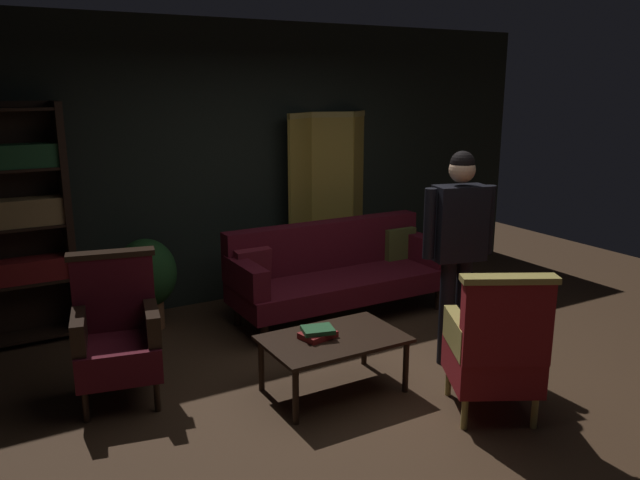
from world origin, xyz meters
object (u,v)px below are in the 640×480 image
object	(u,v)px
book_red_leather	(318,335)
book_green_cloth	(318,330)
armchair_gilt_accent	(496,348)
standing_figure	(458,239)
potted_plant	(146,277)
folding_screen	(345,195)
coffee_table	(333,343)
armchair_wing_left	(117,333)
velvet_couch	(336,269)
bookshelf	(13,222)

from	to	relation	value
book_red_leather	book_green_cloth	size ratio (longest dim) A/B	1.11
armchair_gilt_accent	standing_figure	size ratio (longest dim) A/B	0.61
standing_figure	potted_plant	xyz separation A→B (m)	(-1.93, 1.94, -0.54)
book_green_cloth	folding_screen	bearing A→B (deg)	53.93
folding_screen	potted_plant	distance (m)	2.43
coffee_table	armchair_wing_left	xyz separation A→B (m)	(-1.36, 0.69, 0.12)
armchair_wing_left	potted_plant	world-z (taller)	armchair_wing_left
velvet_couch	potted_plant	size ratio (longest dim) A/B	2.52
bookshelf	book_red_leather	xyz separation A→B (m)	(1.75, -2.05, -0.63)
armchair_gilt_accent	velvet_couch	bearing A→B (deg)	87.55
velvet_couch	armchair_gilt_accent	xyz separation A→B (m)	(-0.09, -2.20, 0.04)
folding_screen	armchair_wing_left	world-z (taller)	folding_screen
bookshelf	coffee_table	distance (m)	2.89
velvet_couch	coffee_table	size ratio (longest dim) A/B	2.12
book_green_cloth	velvet_couch	bearing A→B (deg)	54.21
coffee_table	potted_plant	world-z (taller)	potted_plant
coffee_table	book_red_leather	size ratio (longest dim) A/B	4.11
potted_plant	bookshelf	bearing A→B (deg)	168.30
velvet_couch	book_green_cloth	distance (m)	1.62
armchair_gilt_accent	bookshelf	bearing A→B (deg)	131.56
potted_plant	standing_figure	bearing A→B (deg)	-45.24
bookshelf	armchair_wing_left	xyz separation A→B (m)	(0.49, -1.42, -0.58)
coffee_table	armchair_gilt_accent	xyz separation A→B (m)	(0.75, -0.83, 0.12)
standing_figure	book_red_leather	bearing A→B (deg)	175.21
coffee_table	velvet_couch	bearing A→B (deg)	58.19
folding_screen	potted_plant	world-z (taller)	folding_screen
bookshelf	book_green_cloth	size ratio (longest dim) A/B	9.33
book_red_leather	book_green_cloth	distance (m)	0.04
bookshelf	velvet_couch	xyz separation A→B (m)	(2.70, -0.74, -0.62)
velvet_couch	standing_figure	size ratio (longest dim) A/B	1.25
standing_figure	armchair_gilt_accent	bearing A→B (deg)	-113.34
armchair_wing_left	book_red_leather	xyz separation A→B (m)	(1.26, -0.64, -0.05)
armchair_gilt_accent	potted_plant	distance (m)	3.16
bookshelf	book_red_leather	distance (m)	2.77
folding_screen	coffee_table	world-z (taller)	folding_screen
potted_plant	book_red_leather	bearing A→B (deg)	-68.21
bookshelf	book_green_cloth	world-z (taller)	bookshelf
armchair_gilt_accent	book_green_cloth	world-z (taller)	armchair_gilt_accent
velvet_couch	potted_plant	bearing A→B (deg)	162.48
coffee_table	armchair_wing_left	distance (m)	1.53
velvet_couch	armchair_gilt_accent	bearing A→B (deg)	-92.45
folding_screen	potted_plant	size ratio (longest dim) A/B	2.26
coffee_table	potted_plant	bearing A→B (deg)	113.87
armchair_gilt_accent	book_red_leather	bearing A→B (deg)	133.96
folding_screen	armchair_wing_left	size ratio (longest dim) A/B	1.83
coffee_table	armchair_gilt_accent	world-z (taller)	armchair_gilt_accent
velvet_couch	armchair_wing_left	xyz separation A→B (m)	(-2.21, -0.68, 0.04)
standing_figure	coffee_table	bearing A→B (deg)	177.38
standing_figure	book_green_cloth	xyz separation A→B (m)	(-1.19, 0.10, -0.55)
coffee_table	book_red_leather	distance (m)	0.13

